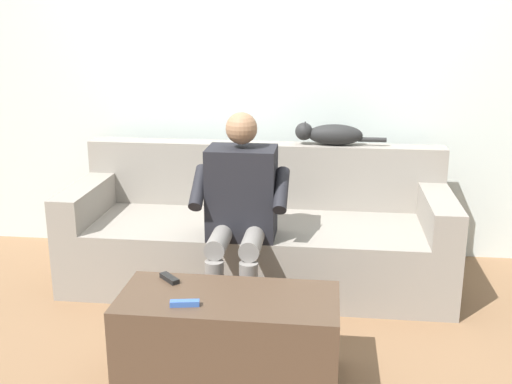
% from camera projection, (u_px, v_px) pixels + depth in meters
% --- Properties ---
extents(ground_plane, '(8.00, 8.00, 0.00)m').
position_uv_depth(ground_plane, '(242.00, 333.00, 3.33)').
color(ground_plane, '#846042').
extents(back_wall, '(4.62, 0.06, 2.77)m').
position_uv_depth(back_wall, '(269.00, 53.00, 4.20)').
color(back_wall, silver).
rests_on(back_wall, ground).
extents(couch, '(2.34, 0.85, 0.83)m').
position_uv_depth(couch, '(258.00, 236.00, 3.95)').
color(couch, gray).
rests_on(couch, ground).
extents(coffee_table, '(0.99, 0.46, 0.42)m').
position_uv_depth(coffee_table, '(229.00, 338.00, 2.86)').
color(coffee_table, '#4C3828').
rests_on(coffee_table, ground).
extents(person_solo_seated, '(0.54, 0.59, 1.12)m').
position_uv_depth(person_solo_seated, '(240.00, 203.00, 3.48)').
color(person_solo_seated, black).
rests_on(person_solo_seated, ground).
extents(cat_on_backrest, '(0.58, 0.14, 0.15)m').
position_uv_depth(cat_on_backrest, '(330.00, 134.00, 4.01)').
color(cat_on_backrest, black).
rests_on(cat_on_backrest, couch).
extents(remote_black, '(0.12, 0.12, 0.02)m').
position_uv_depth(remote_black, '(169.00, 278.00, 2.96)').
color(remote_black, black).
rests_on(remote_black, coffee_table).
extents(remote_blue, '(0.13, 0.06, 0.03)m').
position_uv_depth(remote_blue, '(185.00, 303.00, 2.71)').
color(remote_blue, '#3860B7').
rests_on(remote_blue, coffee_table).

